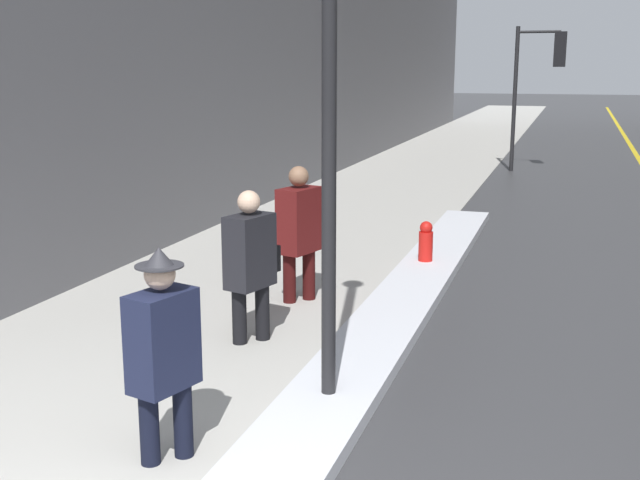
# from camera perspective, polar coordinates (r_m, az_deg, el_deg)

# --- Properties ---
(sidewalk_slab) EXTENTS (4.00, 80.00, 0.01)m
(sidewalk_slab) POSITION_cam_1_polar(r_m,az_deg,el_deg) (19.45, 5.34, 3.91)
(sidewalk_slab) COLOR #B2AFA8
(sidewalk_slab) RESTS_ON ground
(snow_bank_curb) EXTENTS (0.78, 12.08, 0.13)m
(snow_bank_curb) POSITION_cam_1_polar(r_m,az_deg,el_deg) (9.63, 5.84, -4.48)
(snow_bank_curb) COLOR silver
(snow_bank_curb) RESTS_ON ground
(lamp_post) EXTENTS (0.28, 0.28, 5.10)m
(lamp_post) POSITION_cam_1_polar(r_m,az_deg,el_deg) (6.36, 0.67, 14.13)
(lamp_post) COLOR black
(lamp_post) RESTS_ON ground
(traffic_light_near) EXTENTS (1.31, 0.32, 3.84)m
(traffic_light_near) POSITION_cam_1_polar(r_m,az_deg,el_deg) (22.42, 15.53, 11.74)
(traffic_light_near) COLOR black
(traffic_light_near) RESTS_ON ground
(pedestrian_in_fedora) EXTENTS (0.41, 0.55, 1.61)m
(pedestrian_in_fedora) POSITION_cam_1_polar(r_m,az_deg,el_deg) (5.85, -11.11, -7.49)
(pedestrian_in_fedora) COLOR black
(pedestrian_in_fedora) RESTS_ON ground
(pedestrian_with_shoulder_bag) EXTENTS (0.44, 0.76, 1.61)m
(pedestrian_with_shoulder_bag) POSITION_cam_1_polar(r_m,az_deg,el_deg) (8.25, -4.95, -1.39)
(pedestrian_with_shoulder_bag) COLOR black
(pedestrian_with_shoulder_bag) RESTS_ON ground
(pedestrian_trailing) EXTENTS (0.45, 0.78, 1.67)m
(pedestrian_trailing) POSITION_cam_1_polar(r_m,az_deg,el_deg) (9.66, -1.47, 0.89)
(pedestrian_trailing) COLOR #340C0C
(pedestrian_trailing) RESTS_ON ground
(fire_hydrant) EXTENTS (0.20, 0.20, 0.70)m
(fire_hydrant) POSITION_cam_1_polar(r_m,az_deg,el_deg) (11.39, 7.52, -0.43)
(fire_hydrant) COLOR red
(fire_hydrant) RESTS_ON ground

